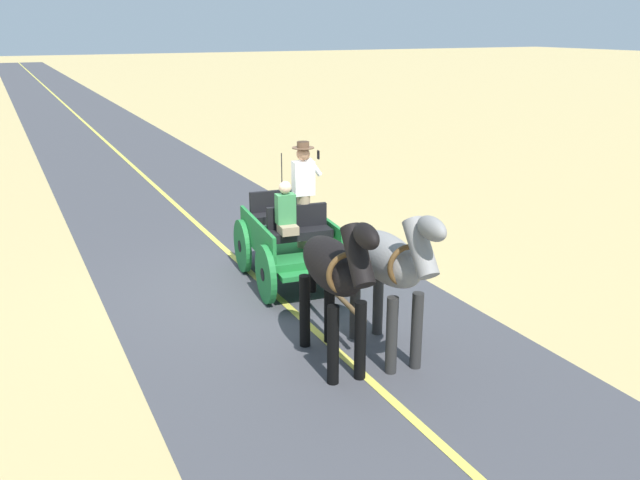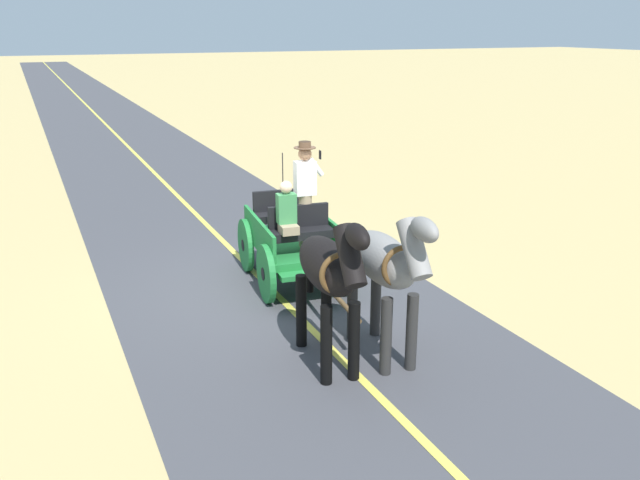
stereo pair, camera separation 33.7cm
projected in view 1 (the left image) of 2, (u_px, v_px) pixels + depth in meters
ground_plane at (267, 288)px, 11.42m from camera, size 200.00×200.00×0.00m
road_surface at (267, 288)px, 11.42m from camera, size 5.29×160.00×0.01m
road_centre_stripe at (267, 287)px, 11.42m from camera, size 0.12×160.00×0.00m
horse_drawn_carriage at (291, 238)px, 11.41m from camera, size 1.65×4.52×2.50m
horse_near_side at (390, 264)px, 8.68m from camera, size 0.66×2.13×2.21m
horse_off_side at (335, 271)px, 8.42m from camera, size 0.72×2.14×2.21m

